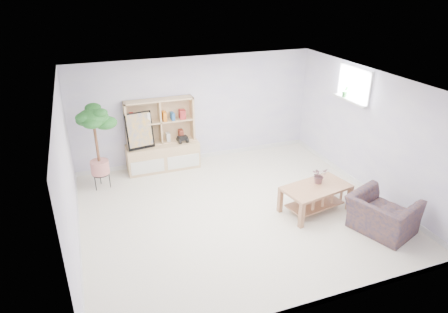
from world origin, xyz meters
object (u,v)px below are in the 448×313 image
object	(u,v)px
storage_unit	(162,136)
floor_tree	(97,148)
armchair	(383,212)
coffee_table	(315,199)

from	to	relation	value
storage_unit	floor_tree	world-z (taller)	floor_tree
floor_tree	armchair	bearing A→B (deg)	-36.80
coffee_table	armchair	world-z (taller)	armchair
storage_unit	floor_tree	bearing A→B (deg)	-162.65
storage_unit	floor_tree	xyz separation A→B (m)	(-1.37, -0.43, 0.08)
coffee_table	floor_tree	size ratio (longest dim) A/B	0.71
coffee_table	armchair	size ratio (longest dim) A/B	1.23
armchair	coffee_table	bearing A→B (deg)	15.87
coffee_table	armchair	bearing A→B (deg)	-64.37
storage_unit	coffee_table	size ratio (longest dim) A/B	1.29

